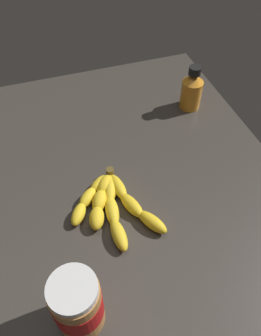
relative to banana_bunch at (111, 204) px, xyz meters
The scene contains 4 objects.
ground_plane 12.12cm from the banana_bunch, 40.32° to the right, with size 98.05×76.99×4.13cm, color #38332D.
banana_bunch is the anchor object (origin of this frame).
peanut_butter_jar 26.02cm from the banana_bunch, 151.44° to the left, with size 8.91×8.91×14.89cm.
honey_bottle 44.66cm from the banana_bunch, 49.48° to the right, with size 6.35×6.35×13.88cm.
Camera 1 is at (-52.34, 17.02, 65.68)cm, focal length 35.32 mm.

